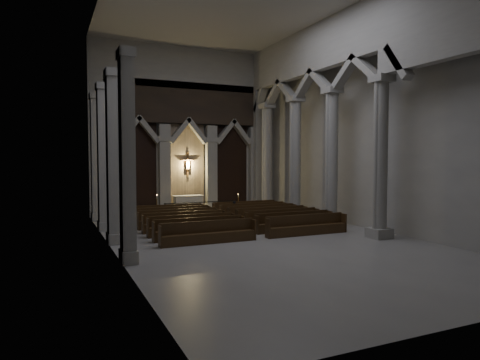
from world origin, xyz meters
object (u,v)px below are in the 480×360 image
(altar_rail, at_px, (200,206))
(worshipper, at_px, (235,210))
(altar, at_px, (188,203))
(candle_stand_right, at_px, (238,207))
(candle_stand_left, at_px, (157,211))
(pews, at_px, (230,221))

(altar_rail, bearing_deg, worshipper, -60.97)
(altar_rail, xyz_separation_m, worshipper, (1.48, -2.67, -0.04))
(altar, bearing_deg, candle_stand_right, -18.53)
(candle_stand_left, bearing_deg, altar, 31.01)
(altar, relative_size, pews, 0.22)
(altar, height_order, candle_stand_left, candle_stand_left)
(altar_rail, height_order, candle_stand_right, candle_stand_right)
(altar_rail, height_order, worshipper, worshipper)
(altar_rail, bearing_deg, candle_stand_left, 173.05)
(candle_stand_left, height_order, worshipper, candle_stand_left)
(altar_rail, relative_size, candle_stand_right, 3.73)
(pews, bearing_deg, altar, 91.65)
(altar_rail, distance_m, candle_stand_right, 3.38)
(pews, bearing_deg, candle_stand_left, 116.33)
(worshipper, bearing_deg, candle_stand_right, 75.17)
(altar, xyz_separation_m, worshipper, (1.69, -4.62, -0.10))
(worshipper, bearing_deg, candle_stand_left, 158.02)
(altar_rail, relative_size, candle_stand_left, 3.23)
(candle_stand_left, relative_size, worshipper, 1.27)
(candle_stand_right, distance_m, pews, 7.07)
(candle_stand_left, height_order, pews, candle_stand_left)
(altar_rail, bearing_deg, pews, -90.00)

